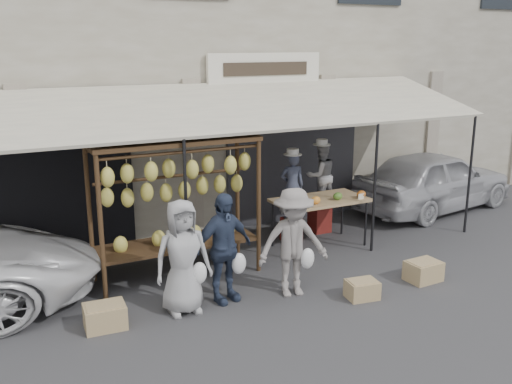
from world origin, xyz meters
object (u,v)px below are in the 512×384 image
crate_near_a (362,289)px  crate_far (105,316)px  vendor_right (321,176)px  customer_mid (223,248)px  produce_table (321,201)px  sedan (434,180)px  customer_left (183,257)px  banana_rack (176,182)px  vendor_left (292,186)px  crate_near_b (423,271)px  customer_right (293,243)px

crate_near_a → crate_far: (-3.56, 0.80, 0.02)m
crate_near_a → crate_far: crate_far is taller
vendor_right → customer_mid: vendor_right is taller
produce_table → customer_mid: (-2.49, -1.28, -0.06)m
produce_table → crate_near_a: bearing=-107.1°
vendor_right → sedan: (3.09, 0.13, -0.46)m
vendor_right → customer_mid: size_ratio=0.79×
produce_table → customer_left: customer_left is taller
banana_rack → customer_left: bearing=-106.3°
customer_mid → crate_near_a: size_ratio=3.62×
produce_table → sedan: 3.66m
customer_left → vendor_right: bearing=31.6°
produce_table → vendor_left: bearing=122.8°
crate_near_a → crate_near_b: crate_near_b is taller
vendor_left → crate_near_a: vendor_left is taller
vendor_right → crate_far: bearing=25.4°
banana_rack → vendor_right: banana_rack is taller
vendor_left → sedan: 3.91m
vendor_left → crate_far: 4.40m
sedan → crate_near_b: bearing=126.3°
vendor_left → customer_left: vendor_left is taller
crate_far → customer_right: bearing=-4.9°
produce_table → crate_far: produce_table is taller
crate_near_a → produce_table: bearing=72.9°
produce_table → crate_near_b: 2.25m
crate_far → produce_table: bearing=17.5°
produce_table → customer_right: size_ratio=1.04×
customer_mid → customer_right: bearing=-27.0°
customer_left → crate_near_b: bearing=-9.1°
banana_rack → customer_mid: banana_rack is taller
produce_table → crate_far: 4.48m
vendor_left → customer_right: size_ratio=0.76×
banana_rack → customer_right: bearing=-47.6°
vendor_left → crate_far: bearing=40.9°
customer_left → crate_near_a: size_ratio=3.62×
vendor_right → customer_right: 3.04m
crate_near_a → crate_far: size_ratio=0.84×
customer_mid → sedan: 6.42m
customer_right → sedan: size_ratio=0.41×
vendor_left → customer_right: bearing=75.9°
banana_rack → crate_near_a: banana_rack is taller
customer_right → sedan: customer_right is taller
customer_left → customer_mid: bearing=7.9°
customer_mid → crate_near_a: customer_mid is taller
customer_mid → vendor_left: bearing=28.0°
customer_left → customer_right: customer_right is taller
crate_far → vendor_right: bearing=23.7°
vendor_right → crate_far: 5.21m
banana_rack → vendor_left: bearing=14.9°
vendor_right → sedan: vendor_right is taller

